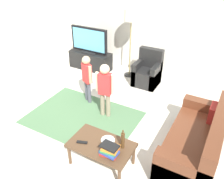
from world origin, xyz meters
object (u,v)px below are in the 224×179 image
(floor_lamp, at_px, (131,19))
(bottle, at_px, (123,140))
(couch, at_px, (199,142))
(tv_stand, at_px, (91,60))
(book_stack, at_px, (110,150))
(armchair, at_px, (148,73))
(tv, at_px, (89,40))
(tv_remote, at_px, (82,142))
(plate, at_px, (108,140))
(child_center, at_px, (105,86))
(child_near_tv, at_px, (87,75))
(coffee_table, at_px, (101,146))

(floor_lamp, distance_m, bottle, 3.35)
(couch, height_order, bottle, couch)
(tv_stand, bearing_deg, book_stack, -52.15)
(armchair, bearing_deg, book_stack, -78.97)
(tv_stand, distance_m, tv, 0.60)
(armchair, bearing_deg, couch, -48.92)
(tv_stand, bearing_deg, armchair, -1.29)
(tv_stand, height_order, armchair, armchair)
(floor_lamp, height_order, tv_remote, floor_lamp)
(plate, bearing_deg, tv_stand, 128.05)
(tv, relative_size, child_center, 0.94)
(couch, height_order, child_center, child_center)
(tv_remote, bearing_deg, couch, 13.43)
(tv, bearing_deg, armchair, -0.60)
(couch, relative_size, child_near_tv, 1.63)
(couch, relative_size, armchair, 2.00)
(child_near_tv, xyz_separation_m, coffee_table, (1.22, -1.43, -0.29))
(tv_stand, relative_size, armchair, 1.33)
(child_near_tv, bearing_deg, tv, 121.81)
(floor_lamp, relative_size, child_near_tv, 1.61)
(child_center, height_order, plate, child_center)
(tv_stand, relative_size, bottle, 3.58)
(tv_stand, xyz_separation_m, child_center, (1.51, -1.73, 0.46))
(child_center, bearing_deg, book_stack, -56.93)
(armchair, xyz_separation_m, coffee_table, (0.36, -2.85, 0.07))
(floor_lamp, relative_size, bottle, 5.30)
(coffee_table, bearing_deg, book_stack, -27.65)
(tv_stand, distance_m, floor_lamp, 1.74)
(floor_lamp, distance_m, coffee_table, 3.40)
(tv_stand, height_order, plate, tv_stand)
(floor_lamp, relative_size, book_stack, 6.27)
(couch, relative_size, plate, 8.18)
(armchair, height_order, tv_remote, armchair)
(floor_lamp, bearing_deg, child_near_tv, -99.33)
(tv_remote, bearing_deg, floor_lamp, 82.18)
(couch, distance_m, armchair, 2.54)
(couch, bearing_deg, armchair, 131.08)
(tv, relative_size, couch, 0.61)
(armchair, xyz_separation_m, child_center, (-0.25, -1.69, 0.40))
(coffee_table, xyz_separation_m, book_stack, (0.22, -0.11, 0.13))
(child_center, distance_m, coffee_table, 1.35)
(tv, distance_m, child_center, 2.28)
(tv, bearing_deg, bottle, -48.64)
(tv_stand, xyz_separation_m, floor_lamp, (1.15, 0.15, 1.30))
(couch, height_order, child_near_tv, child_near_tv)
(tv, bearing_deg, coffee_table, -53.57)
(coffee_table, bearing_deg, armchair, 97.20)
(child_near_tv, relative_size, bottle, 3.30)
(armchair, distance_m, tv_remote, 2.97)
(coffee_table, distance_m, bottle, 0.39)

